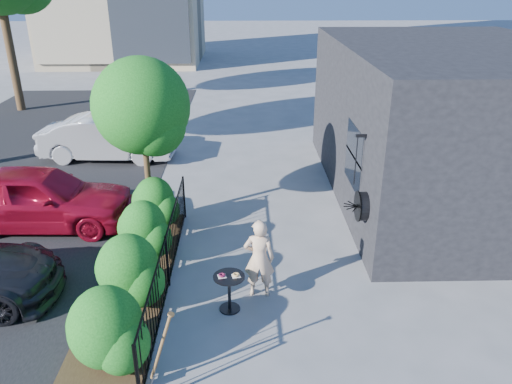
{
  "coord_description": "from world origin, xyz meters",
  "views": [
    {
      "loc": [
        0.0,
        -8.28,
        5.62
      ],
      "look_at": [
        0.25,
        1.79,
        1.2
      ],
      "focal_mm": 35.0,
      "sensor_mm": 36.0,
      "label": 1
    }
  ],
  "objects_px": {
    "patio_tree": "(144,112)",
    "car_red": "(39,197)",
    "cafe_table": "(229,286)",
    "car_silver": "(108,138)",
    "shovel": "(159,354)",
    "woman": "(259,258)"
  },
  "relations": [
    {
      "from": "patio_tree",
      "to": "shovel",
      "type": "bearing_deg",
      "value": -79.62
    },
    {
      "from": "car_red",
      "to": "car_silver",
      "type": "relative_size",
      "value": 1.02
    },
    {
      "from": "shovel",
      "to": "car_red",
      "type": "xyz_separation_m",
      "value": [
        -3.65,
        5.24,
        0.16
      ]
    },
    {
      "from": "cafe_table",
      "to": "car_red",
      "type": "xyz_separation_m",
      "value": [
        -4.61,
        3.43,
        0.26
      ]
    },
    {
      "from": "patio_tree",
      "to": "car_silver",
      "type": "xyz_separation_m",
      "value": [
        -2.2,
        4.66,
        -2.05
      ]
    },
    {
      "from": "shovel",
      "to": "car_silver",
      "type": "height_order",
      "value": "car_silver"
    },
    {
      "from": "patio_tree",
      "to": "car_red",
      "type": "distance_m",
      "value": 3.34
    },
    {
      "from": "car_silver",
      "to": "car_red",
      "type": "bearing_deg",
      "value": 177.59
    },
    {
      "from": "shovel",
      "to": "car_red",
      "type": "distance_m",
      "value": 6.38
    },
    {
      "from": "cafe_table",
      "to": "car_red",
      "type": "relative_size",
      "value": 0.17
    },
    {
      "from": "cafe_table",
      "to": "woman",
      "type": "relative_size",
      "value": 0.48
    },
    {
      "from": "cafe_table",
      "to": "shovel",
      "type": "bearing_deg",
      "value": -118.1
    },
    {
      "from": "woman",
      "to": "shovel",
      "type": "xyz_separation_m",
      "value": [
        -1.51,
        -2.27,
        -0.2
      ]
    },
    {
      "from": "cafe_table",
      "to": "car_silver",
      "type": "xyz_separation_m",
      "value": [
        -4.14,
        8.22,
        0.22
      ]
    },
    {
      "from": "woman",
      "to": "car_red",
      "type": "relative_size",
      "value": 0.36
    },
    {
      "from": "woman",
      "to": "car_silver",
      "type": "bearing_deg",
      "value": -55.11
    },
    {
      "from": "shovel",
      "to": "car_silver",
      "type": "bearing_deg",
      "value": 107.6
    },
    {
      "from": "woman",
      "to": "car_red",
      "type": "distance_m",
      "value": 5.95
    },
    {
      "from": "car_red",
      "to": "car_silver",
      "type": "height_order",
      "value": "car_red"
    },
    {
      "from": "cafe_table",
      "to": "car_red",
      "type": "bearing_deg",
      "value": 143.35
    },
    {
      "from": "cafe_table",
      "to": "car_red",
      "type": "distance_m",
      "value": 5.75
    },
    {
      "from": "patio_tree",
      "to": "car_red",
      "type": "xyz_separation_m",
      "value": [
        -2.67,
        -0.12,
        -2.01
      ]
    }
  ]
}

